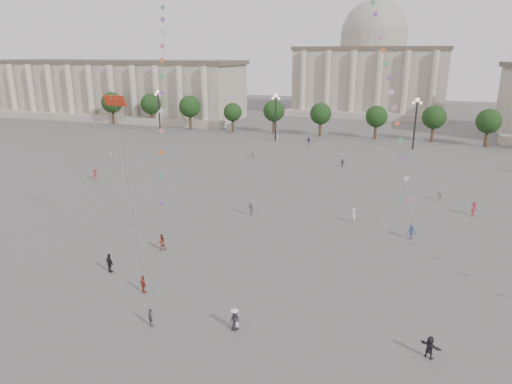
% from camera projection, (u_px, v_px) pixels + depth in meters
% --- Properties ---
extents(ground, '(360.00, 360.00, 0.00)m').
position_uv_depth(ground, '(207.00, 304.00, 36.81)').
color(ground, '#575452').
rests_on(ground, ground).
extents(hall_west, '(84.00, 26.22, 17.20)m').
position_uv_depth(hall_west, '(113.00, 89.00, 142.45)').
color(hall_west, '#A19887').
rests_on(hall_west, ground).
extents(hall_central, '(48.30, 34.30, 35.50)m').
position_uv_depth(hall_central, '(371.00, 69.00, 149.54)').
color(hall_central, '#A19887').
rests_on(hall_central, ground).
extents(tree_row, '(137.12, 5.12, 8.00)m').
position_uv_depth(tree_row, '(347.00, 116.00, 105.80)').
color(tree_row, '#3C2D1E').
rests_on(tree_row, ground).
extents(lamp_post_far_west, '(2.00, 0.90, 10.65)m').
position_uv_depth(lamp_post_far_west, '(159.00, 104.00, 111.88)').
color(lamp_post_far_west, '#262628').
rests_on(lamp_post_far_west, ground).
extents(lamp_post_mid_west, '(2.00, 0.90, 10.65)m').
position_uv_depth(lamp_post_mid_west, '(276.00, 108.00, 102.62)').
color(lamp_post_mid_west, '#262628').
rests_on(lamp_post_mid_west, ground).
extents(lamp_post_mid_east, '(2.00, 0.90, 10.65)m').
position_uv_depth(lamp_post_mid_east, '(416.00, 114.00, 93.35)').
color(lamp_post_mid_east, '#262628').
rests_on(lamp_post_mid_east, ground).
extents(person_crowd_0, '(1.02, 0.43, 1.74)m').
position_uv_depth(person_crowd_0, '(309.00, 141.00, 99.67)').
color(person_crowd_0, navy).
rests_on(person_crowd_0, ground).
extents(person_crowd_1, '(0.97, 0.94, 1.57)m').
position_uv_depth(person_crowd_1, '(111.00, 154.00, 87.20)').
color(person_crowd_1, white).
rests_on(person_crowd_1, ground).
extents(person_crowd_2, '(1.09, 1.27, 1.71)m').
position_uv_depth(person_crowd_2, '(95.00, 174.00, 72.64)').
color(person_crowd_2, '#9A2A38').
rests_on(person_crowd_2, ground).
extents(person_crowd_3, '(1.52, 1.12, 1.59)m').
position_uv_depth(person_crowd_3, '(430.00, 347.00, 30.08)').
color(person_crowd_3, '#242328').
rests_on(person_crowd_3, ground).
extents(person_crowd_4, '(1.69, 1.04, 1.74)m').
position_uv_depth(person_crowd_4, '(253.00, 154.00, 87.30)').
color(person_crowd_4, '#B2B2AD').
rests_on(person_crowd_4, ground).
extents(person_crowd_6, '(1.41, 1.08, 1.93)m').
position_uv_depth(person_crowd_6, '(251.00, 208.00, 56.40)').
color(person_crowd_6, '#5B5B5F').
rests_on(person_crowd_6, ground).
extents(person_crowd_7, '(1.39, 1.27, 1.55)m').
position_uv_depth(person_crowd_7, '(440.00, 195.00, 62.35)').
color(person_crowd_7, beige).
rests_on(person_crowd_7, ground).
extents(person_crowd_8, '(1.26, 1.31, 1.79)m').
position_uv_depth(person_crowd_8, '(474.00, 209.00, 56.38)').
color(person_crowd_8, '#9B2A37').
rests_on(person_crowd_8, ground).
extents(person_crowd_10, '(0.75, 0.83, 1.91)m').
position_uv_depth(person_crowd_10, '(278.00, 139.00, 101.56)').
color(person_crowd_10, silver).
rests_on(person_crowd_10, ground).
extents(person_crowd_12, '(1.30, 1.30, 1.50)m').
position_uv_depth(person_crowd_12, '(342.00, 163.00, 80.71)').
color(person_crowd_12, slate).
rests_on(person_crowd_12, ground).
extents(person_crowd_13, '(0.82, 0.74, 1.88)m').
position_uv_depth(person_crowd_13, '(353.00, 215.00, 54.01)').
color(person_crowd_13, silver).
rests_on(person_crowd_13, ground).
extents(tourist_0, '(1.00, 0.82, 1.59)m').
position_uv_depth(tourist_0, '(143.00, 284.00, 38.23)').
color(tourist_0, '#9E3D2B').
rests_on(tourist_0, ground).
extents(tourist_1, '(1.17, 0.80, 1.84)m').
position_uv_depth(tourist_1, '(110.00, 263.00, 41.79)').
color(tourist_1, black).
rests_on(tourist_1, ground).
extents(tourist_3, '(0.90, 0.84, 1.49)m').
position_uv_depth(tourist_3, '(151.00, 317.00, 33.56)').
color(tourist_3, slate).
rests_on(tourist_3, ground).
extents(kite_flyer_0, '(1.04, 1.03, 1.70)m').
position_uv_depth(kite_flyer_0, '(162.00, 242.00, 46.63)').
color(kite_flyer_0, maroon).
rests_on(kite_flyer_0, ground).
extents(kite_flyer_1, '(1.19, 0.91, 1.62)m').
position_uv_depth(kite_flyer_1, '(411.00, 232.00, 49.29)').
color(kite_flyer_1, navy).
rests_on(kite_flyer_1, ground).
extents(hat_person, '(0.86, 0.83, 1.69)m').
position_uv_depth(hat_person, '(235.00, 320.00, 33.13)').
color(hat_person, black).
rests_on(hat_person, ground).
extents(dragon_kite, '(4.20, 3.71, 16.39)m').
position_uv_depth(dragon_kite, '(116.00, 109.00, 42.31)').
color(dragon_kite, red).
rests_on(dragon_kite, ground).
extents(kite_train_west, '(21.19, 41.50, 63.60)m').
position_uv_depth(kite_train_west, '(163.00, 13.00, 63.37)').
color(kite_train_west, '#3F3F3F').
rests_on(kite_train_west, ground).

